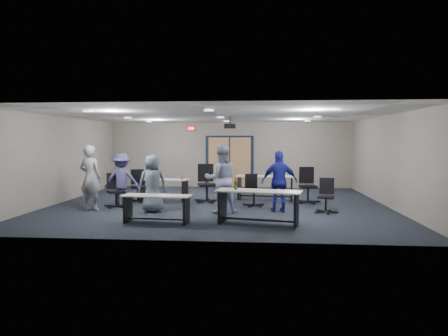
# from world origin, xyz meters

# --- Properties ---
(floor) EXTENTS (10.00, 10.00, 0.00)m
(floor) POSITION_xyz_m (0.00, 0.00, 0.00)
(floor) COLOR black
(floor) RESTS_ON ground
(back_wall) EXTENTS (10.00, 0.04, 2.70)m
(back_wall) POSITION_xyz_m (0.00, 4.50, 1.35)
(back_wall) COLOR gray
(back_wall) RESTS_ON floor
(front_wall) EXTENTS (10.00, 0.04, 2.70)m
(front_wall) POSITION_xyz_m (0.00, -4.50, 1.35)
(front_wall) COLOR gray
(front_wall) RESTS_ON floor
(left_wall) EXTENTS (0.04, 9.00, 2.70)m
(left_wall) POSITION_xyz_m (-5.00, 0.00, 1.35)
(left_wall) COLOR gray
(left_wall) RESTS_ON floor
(right_wall) EXTENTS (0.04, 9.00, 2.70)m
(right_wall) POSITION_xyz_m (5.00, 0.00, 1.35)
(right_wall) COLOR gray
(right_wall) RESTS_ON floor
(ceiling) EXTENTS (10.00, 9.00, 0.04)m
(ceiling) POSITION_xyz_m (0.00, 0.00, 2.70)
(ceiling) COLOR white
(ceiling) RESTS_ON back_wall
(double_door) EXTENTS (2.00, 0.07, 2.20)m
(double_door) POSITION_xyz_m (0.00, 4.46, 1.05)
(double_door) COLOR black
(double_door) RESTS_ON back_wall
(exit_sign) EXTENTS (0.32, 0.07, 0.18)m
(exit_sign) POSITION_xyz_m (-1.60, 4.44, 2.45)
(exit_sign) COLOR black
(exit_sign) RESTS_ON back_wall
(ceiling_projector) EXTENTS (0.35, 0.32, 0.37)m
(ceiling_projector) POSITION_xyz_m (0.30, 0.50, 2.40)
(ceiling_projector) COLOR black
(ceiling_projector) RESTS_ON ceiling
(ceiling_can_lights) EXTENTS (6.24, 5.74, 0.02)m
(ceiling_can_lights) POSITION_xyz_m (0.00, 0.25, 2.67)
(ceiling_can_lights) COLOR silver
(ceiling_can_lights) RESTS_ON ceiling
(table_front_left) EXTENTS (1.67, 0.67, 0.66)m
(table_front_left) POSITION_xyz_m (-1.20, -2.86, 0.45)
(table_front_left) COLOR beige
(table_front_left) RESTS_ON floor
(table_front_right) EXTENTS (2.06, 1.04, 1.09)m
(table_front_right) POSITION_xyz_m (1.19, -2.84, 0.55)
(table_front_right) COLOR beige
(table_front_right) RESTS_ON floor
(table_back_left) EXTENTS (1.78, 0.81, 0.81)m
(table_back_left) POSITION_xyz_m (-1.91, 0.68, 0.48)
(table_back_left) COLOR beige
(table_back_left) RESTS_ON floor
(table_back_right) EXTENTS (2.00, 0.84, 0.79)m
(table_back_right) POSITION_xyz_m (1.43, 1.12, 0.54)
(table_back_right) COLOR beige
(table_back_right) RESTS_ON floor
(chair_back_a) EXTENTS (0.82, 0.82, 1.02)m
(chair_back_a) POSITION_xyz_m (-2.63, 0.28, 0.51)
(chair_back_a) COLOR black
(chair_back_a) RESTS_ON floor
(chair_back_b) EXTENTS (0.94, 0.94, 1.20)m
(chair_back_b) POSITION_xyz_m (-0.43, 0.40, 0.60)
(chair_back_b) COLOR black
(chair_back_b) RESTS_ON floor
(chair_back_c) EXTENTS (0.80, 0.80, 0.95)m
(chair_back_c) POSITION_xyz_m (1.07, -0.23, 0.47)
(chair_back_c) COLOR black
(chair_back_c) RESTS_ON floor
(chair_back_d) EXTENTS (0.78, 0.78, 1.12)m
(chair_back_d) POSITION_xyz_m (2.75, 0.52, 0.56)
(chair_back_d) COLOR black
(chair_back_d) RESTS_ON floor
(chair_loose_left) EXTENTS (0.87, 0.87, 0.99)m
(chair_loose_left) POSITION_xyz_m (-2.96, -0.78, 0.50)
(chair_loose_left) COLOR black
(chair_loose_left) RESTS_ON floor
(chair_loose_right) EXTENTS (0.72, 0.72, 0.93)m
(chair_loose_right) POSITION_xyz_m (3.02, -1.19, 0.47)
(chair_loose_right) COLOR black
(chair_loose_right) RESTS_ON floor
(person_gray) EXTENTS (0.74, 0.56, 1.83)m
(person_gray) POSITION_xyz_m (-3.49, -1.33, 0.92)
(person_gray) COLOR #9499A1
(person_gray) RESTS_ON floor
(person_plaid) EXTENTS (0.90, 0.76, 1.58)m
(person_plaid) POSITION_xyz_m (-1.68, -1.47, 0.79)
(person_plaid) COLOR slate
(person_plaid) RESTS_ON floor
(person_lightblue) EXTENTS (1.01, 0.86, 1.83)m
(person_lightblue) POSITION_xyz_m (0.20, -1.43, 0.92)
(person_lightblue) COLOR #9AA5CB
(person_lightblue) RESTS_ON floor
(person_navy) EXTENTS (1.02, 0.53, 1.67)m
(person_navy) POSITION_xyz_m (1.77, -1.15, 0.84)
(person_navy) COLOR navy
(person_navy) RESTS_ON floor
(person_back) EXTENTS (1.11, 0.78, 1.58)m
(person_back) POSITION_xyz_m (-2.86, -0.56, 0.79)
(person_back) COLOR #414376
(person_back) RESTS_ON floor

